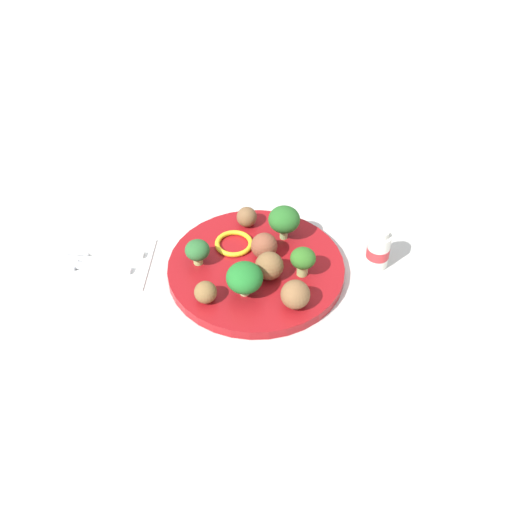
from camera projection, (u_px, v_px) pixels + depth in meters
ground_plane at (256, 273)px, 1.05m from camera, size 4.00×4.00×0.00m
plate at (256, 269)px, 1.05m from camera, size 0.28×0.28×0.02m
broccoli_floret_front_left at (303, 259)px, 1.01m from camera, size 0.04×0.04×0.05m
broccoli_floret_center at (245, 278)px, 0.97m from camera, size 0.06×0.06×0.05m
broccoli_floret_mid_left at (197, 252)px, 1.03m from camera, size 0.04×0.04×0.04m
broccoli_floret_back_left at (284, 220)px, 1.06m from camera, size 0.05×0.05×0.06m
meatball_back_right at (269, 266)px, 1.01m from camera, size 0.04×0.04×0.04m
meatball_back_left at (295, 295)px, 0.96m from camera, size 0.04×0.04×0.04m
meatball_front_right at (206, 292)px, 0.97m from camera, size 0.03×0.03×0.03m
meatball_mid_right at (247, 217)px, 1.10m from camera, size 0.03×0.03×0.03m
meatball_near_rim at (264, 246)px, 1.04m from camera, size 0.04×0.04×0.04m
pepper_ring_near_rim at (234, 243)px, 1.07m from camera, size 0.07×0.07×0.01m
napkin at (98, 261)px, 1.07m from camera, size 0.17×0.12×0.01m
fork at (90, 266)px, 1.05m from camera, size 0.12×0.03×0.01m
knife at (96, 251)px, 1.08m from camera, size 0.15×0.02×0.01m
yogurt_bottle at (378, 249)px, 1.04m from camera, size 0.04×0.04×0.07m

